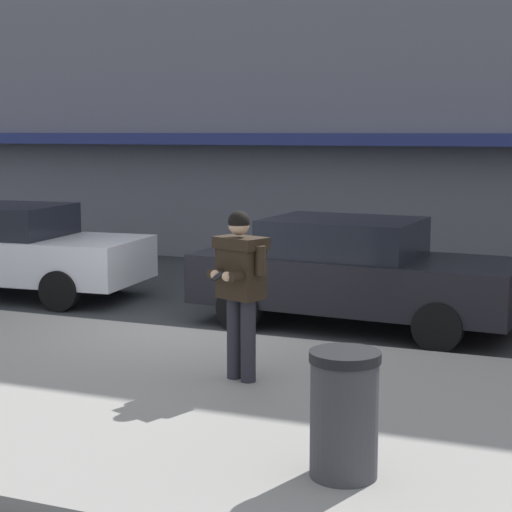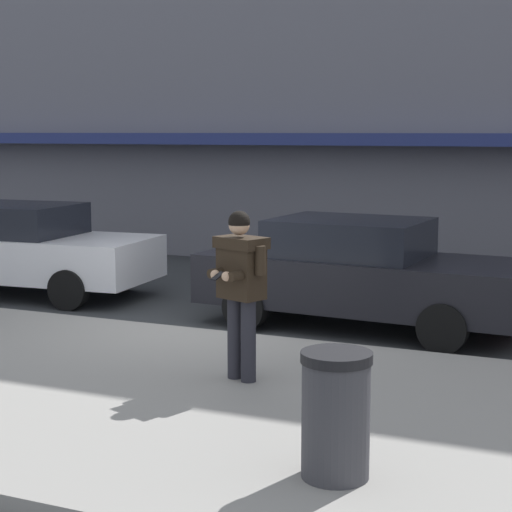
{
  "view_description": "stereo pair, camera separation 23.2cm",
  "coord_description": "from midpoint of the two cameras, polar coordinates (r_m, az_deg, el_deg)",
  "views": [
    {
      "loc": [
        5.09,
        -10.26,
        2.76
      ],
      "look_at": [
        1.85,
        -2.23,
        1.49
      ],
      "focal_mm": 60.0,
      "sensor_mm": 36.0,
      "label": 1
    },
    {
      "loc": [
        5.3,
        -10.17,
        2.76
      ],
      "look_at": [
        1.85,
        -2.23,
        1.49
      ],
      "focal_mm": 60.0,
      "sensor_mm": 36.0,
      "label": 2
    }
  ],
  "objects": [
    {
      "name": "parked_sedan_mid",
      "position": [
        12.11,
        7.41,
        -1.09
      ],
      "size": [
        4.6,
        2.14,
        1.54
      ],
      "color": "black",
      "rests_on": "ground"
    },
    {
      "name": "sidewalk",
      "position": [
        8.89,
        -5.97,
        -9.32
      ],
      "size": [
        32.0,
        5.3,
        0.14
      ],
      "primitive_type": "cube",
      "color": "gray",
      "rests_on": "ground"
    },
    {
      "name": "parked_sedan_near",
      "position": [
        14.97,
        -14.98,
        0.49
      ],
      "size": [
        4.62,
        2.18,
        1.54
      ],
      "color": "silver",
      "rests_on": "ground"
    },
    {
      "name": "man_texting_on_phone",
      "position": [
        8.92,
        -0.29,
        -1.4
      ],
      "size": [
        0.62,
        0.65,
        1.81
      ],
      "color": "#23232B",
      "rests_on": "sidewalk"
    },
    {
      "name": "ground_plane",
      "position": [
        11.78,
        -3.39,
        -5.22
      ],
      "size": [
        80.0,
        80.0,
        0.0
      ],
      "primitive_type": "plane",
      "color": "#2B2D30"
    },
    {
      "name": "curb_paint_line",
      "position": [
        11.42,
        1.23,
        -5.63
      ],
      "size": [
        28.0,
        0.12,
        0.01
      ],
      "primitive_type": "cube",
      "color": "silver",
      "rests_on": "ground"
    },
    {
      "name": "trash_bin",
      "position": [
        6.61,
        6.36,
        -10.46
      ],
      "size": [
        0.55,
        0.55,
        0.98
      ],
      "color": "#38383D",
      "rests_on": "sidewalk"
    }
  ]
}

